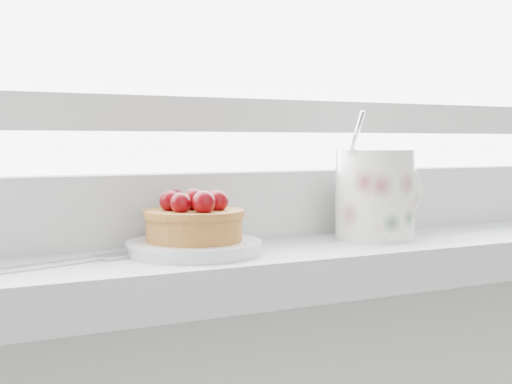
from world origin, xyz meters
TOP-DOWN VIEW (x-y plane):
  - saucer at (-0.04, 1.88)m, footprint 0.12×0.12m
  - raspberry_tart at (-0.04, 1.88)m, footprint 0.09×0.09m
  - floral_mug at (0.17, 1.89)m, footprint 0.13×0.10m
  - fork at (-0.16, 1.88)m, footprint 0.19×0.07m

SIDE VIEW (x-z plane):
  - fork at x=-0.16m, z-range 0.94..0.94m
  - saucer at x=-0.04m, z-range 0.94..0.95m
  - raspberry_tart at x=-0.04m, z-range 0.95..1.00m
  - floral_mug at x=0.17m, z-range 0.92..1.06m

